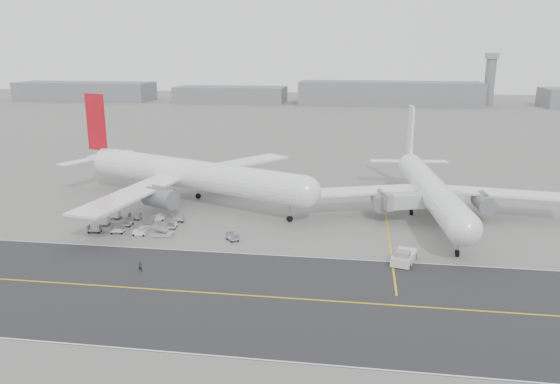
# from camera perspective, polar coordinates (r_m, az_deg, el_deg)

# --- Properties ---
(ground) EXTENTS (700.00, 700.00, 0.00)m
(ground) POSITION_cam_1_polar(r_m,az_deg,el_deg) (96.22, -6.63, -5.78)
(ground) COLOR gray
(ground) RESTS_ON ground
(taxiway) EXTENTS (220.00, 59.00, 0.03)m
(taxiway) POSITION_cam_1_polar(r_m,az_deg,el_deg) (78.99, -6.48, -10.49)
(taxiway) COLOR #2C2C2F
(taxiway) RESTS_ON ground
(horizon_buildings) EXTENTS (520.00, 28.00, 28.00)m
(horizon_buildings) POSITION_cam_1_polar(r_m,az_deg,el_deg) (348.52, 9.58, 9.01)
(horizon_buildings) COLOR slate
(horizon_buildings) RESTS_ON ground
(control_tower) EXTENTS (7.00, 7.00, 31.25)m
(control_tower) POSITION_cam_1_polar(r_m,az_deg,el_deg) (360.33, 21.09, 11.03)
(control_tower) COLOR slate
(control_tower) RESTS_ON ground
(airliner_a) EXTENTS (63.33, 61.93, 23.09)m
(airliner_a) POSITION_cam_1_polar(r_m,az_deg,el_deg) (122.91, -9.65, 1.88)
(airliner_a) COLOR white
(airliner_a) RESTS_ON ground
(airliner_b) EXTENTS (57.38, 58.25, 20.10)m
(airliner_b) POSITION_cam_1_polar(r_m,az_deg,el_deg) (115.97, 15.39, 0.35)
(airliner_b) COLOR white
(airliner_b) RESTS_ON ground
(pushback_tug) EXTENTS (4.67, 8.42, 2.38)m
(pushback_tug) POSITION_cam_1_polar(r_m,az_deg,el_deg) (90.88, 12.81, -6.66)
(pushback_tug) COLOR beige
(pushback_tug) RESTS_ON ground
(jet_bridge) EXTENTS (16.80, 7.80, 6.31)m
(jet_bridge) POSITION_cam_1_polar(r_m,az_deg,el_deg) (111.02, 14.91, -1.00)
(jet_bridge) COLOR gray
(jet_bridge) RESTS_ON ground
(gse_cluster) EXTENTS (22.16, 17.36, 1.90)m
(gse_cluster) POSITION_cam_1_polar(r_m,az_deg,el_deg) (109.81, -14.59, -3.55)
(gse_cluster) COLOR gray
(gse_cluster) RESTS_ON ground
(stray_dolly) EXTENTS (2.74, 2.85, 1.51)m
(stray_dolly) POSITION_cam_1_polar(r_m,az_deg,el_deg) (99.21, -4.98, -5.09)
(stray_dolly) COLOR silver
(stray_dolly) RESTS_ON ground
(ground_crew_a) EXTENTS (0.61, 0.41, 1.64)m
(ground_crew_a) POSITION_cam_1_polar(r_m,az_deg,el_deg) (88.15, -14.39, -7.55)
(ground_crew_a) COLOR black
(ground_crew_a) RESTS_ON ground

